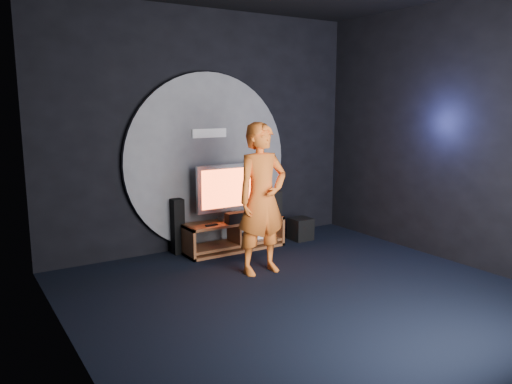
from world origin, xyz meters
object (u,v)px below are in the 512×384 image
Objects in this scene: media_console at (234,237)px; player at (262,199)px; tv at (231,189)px; tower_speaker_left at (177,226)px; tower_speaker_right at (275,216)px; subwoofer at (300,229)px.

media_console is 0.79× the size of player.
player is at bearing -99.58° from tv.
tower_speaker_left is 0.42× the size of player.
tower_speaker_right is at bearing 48.57° from player.
tv is at bearing 173.22° from subwoofer.
tower_speaker_right is 0.42× the size of player.
tv is 1.13m from player.
player reaches higher than tower_speaker_left.
media_console is 1.37× the size of tv.
tower_speaker_left is at bearing 164.91° from tv.
player is (-0.19, -1.12, 0.06)m from tv.
tower_speaker_left is 1.00× the size of tower_speaker_right.
tower_speaker_right is at bearing 0.49° from tv.
player is at bearing -65.99° from tower_speaker_left.
media_console is 0.80m from tower_speaker_right.
subwoofer is at bearing -20.20° from tower_speaker_right.
tv is 0.95m from tower_speaker_left.
tv is 1.38× the size of tower_speaker_right.
player is (0.59, -1.33, 0.56)m from tower_speaker_left.
tv is 0.58× the size of player.
media_console is 0.71m from tv.
media_console is at bearing 176.44° from subwoofer.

